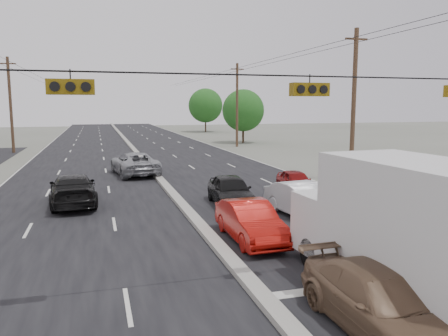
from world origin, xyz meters
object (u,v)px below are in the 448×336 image
(utility_pole_right_c, at_px, (237,105))
(tree_right_mid, at_px, (243,110))
(tree_right_far, at_px, (205,106))
(oncoming_near, at_px, (73,190))
(utility_pole_right_b, at_px, (354,104))
(box_truck, at_px, (400,227))
(queue_car_a, at_px, (231,191))
(queue_car_d, at_px, (380,212))
(queue_car_b, at_px, (304,201))
(oncoming_far, at_px, (135,164))
(tan_sedan, at_px, (381,303))
(red_sedan, at_px, (250,222))
(utility_pole_left_c, at_px, (11,104))
(queue_car_e, at_px, (296,182))

(utility_pole_right_c, height_order, tree_right_mid, utility_pole_right_c)
(tree_right_far, bearing_deg, oncoming_near, -110.23)
(utility_pole_right_b, relative_size, tree_right_far, 1.23)
(box_truck, height_order, queue_car_a, box_truck)
(utility_pole_right_b, distance_m, queue_car_d, 12.86)
(tree_right_mid, xyz_separation_m, queue_car_b, (-10.11, -38.16, -3.57))
(utility_pole_right_b, relative_size, utility_pole_right_c, 1.00)
(oncoming_near, relative_size, oncoming_far, 0.92)
(utility_pole_right_b, bearing_deg, tan_sedan, -120.66)
(utility_pole_right_b, xyz_separation_m, oncoming_far, (-13.90, 6.33, -4.28))
(tree_right_mid, height_order, red_sedan, tree_right_mid)
(utility_pole_left_c, relative_size, oncoming_far, 1.69)
(tree_right_mid, bearing_deg, red_sedan, -108.46)
(tree_right_far, xyz_separation_m, tan_sedan, (-14.09, -72.87, -4.26))
(utility_pole_right_b, bearing_deg, queue_car_a, -153.40)
(queue_car_b, xyz_separation_m, queue_car_e, (2.11, 5.22, -0.12))
(tan_sedan, relative_size, queue_car_d, 0.95)
(oncoming_near, bearing_deg, queue_car_e, 174.69)
(tan_sedan, xyz_separation_m, oncoming_far, (-3.31, 24.20, 0.13))
(tan_sedan, distance_m, queue_car_d, 8.74)
(queue_car_d, bearing_deg, oncoming_near, 146.18)
(queue_car_e, relative_size, oncoming_near, 0.69)
(tree_right_mid, relative_size, tan_sedan, 1.49)
(tree_right_mid, height_order, tan_sedan, tree_right_mid)
(utility_pole_right_b, distance_m, utility_pole_right_c, 25.00)
(queue_car_a, distance_m, queue_car_e, 5.06)
(tan_sedan, bearing_deg, utility_pole_right_c, 74.93)
(queue_car_e, distance_m, oncoming_near, 12.24)
(utility_pole_right_b, xyz_separation_m, tree_right_far, (3.50, 55.00, -0.15))
(utility_pole_right_c, bearing_deg, queue_car_d, -98.74)
(tan_sedan, xyz_separation_m, queue_car_e, (5.09, 14.93, -0.06))
(tan_sedan, xyz_separation_m, queue_car_a, (0.50, 12.82, 0.07))
(utility_pole_left_c, bearing_deg, tree_right_mid, 10.30)
(box_truck, height_order, oncoming_near, box_truck)
(utility_pole_left_c, distance_m, queue_car_e, 34.36)
(utility_pole_right_c, height_order, oncoming_near, utility_pole_right_c)
(tan_sedan, height_order, queue_car_a, queue_car_a)
(utility_pole_left_c, height_order, utility_pole_right_c, same)
(tan_sedan, xyz_separation_m, oncoming_near, (-7.15, 15.24, 0.09))
(utility_pole_right_c, height_order, oncoming_far, utility_pole_right_c)
(box_truck, xyz_separation_m, queue_car_e, (3.49, 13.43, -1.26))
(queue_car_a, height_order, queue_car_b, queue_car_a)
(tan_sedan, bearing_deg, red_sedan, 92.86)
(queue_car_e, xyz_separation_m, oncoming_far, (-8.40, 9.27, 0.18))
(utility_pole_left_c, xyz_separation_m, queue_car_a, (14.91, -30.05, -4.34))
(queue_car_b, xyz_separation_m, queue_car_d, (2.11, -2.61, -0.03))
(utility_pole_left_c, xyz_separation_m, queue_car_d, (19.50, -35.77, -4.38))
(oncoming_near, bearing_deg, utility_pole_right_b, -175.43)
(box_truck, xyz_separation_m, queue_car_d, (3.49, 5.60, -1.17))
(utility_pole_right_b, bearing_deg, oncoming_far, 155.51)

